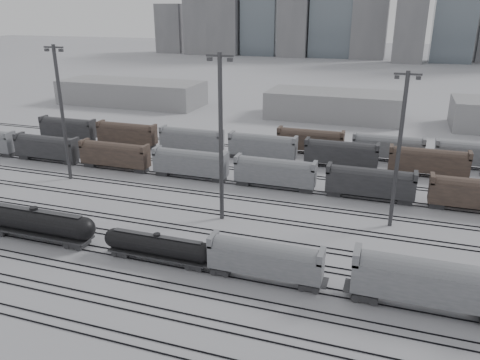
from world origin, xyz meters
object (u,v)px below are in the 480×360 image
(hopper_car_b, at_px, (431,281))
(light_mast_c, at_px, (221,135))
(tank_car_a, at_px, (36,222))
(tank_car_b, at_px, (158,246))
(hopper_car_a, at_px, (265,258))

(hopper_car_b, height_order, light_mast_c, light_mast_c)
(hopper_car_b, bearing_deg, tank_car_a, 180.00)
(tank_car_a, distance_m, hopper_car_b, 52.53)
(tank_car_b, bearing_deg, hopper_car_a, 0.00)
(tank_car_a, bearing_deg, hopper_car_b, 0.00)
(tank_car_a, distance_m, hopper_car_a, 33.93)
(hopper_car_a, bearing_deg, tank_car_b, 180.00)
(hopper_car_a, height_order, light_mast_c, light_mast_c)
(tank_car_a, relative_size, tank_car_b, 1.25)
(tank_car_a, bearing_deg, tank_car_b, 0.00)
(light_mast_c, bearing_deg, tank_car_b, -101.71)
(hopper_car_a, bearing_deg, hopper_car_b, 0.00)
(hopper_car_b, bearing_deg, tank_car_b, 180.00)
(tank_car_a, bearing_deg, hopper_car_a, 0.00)
(tank_car_b, relative_size, hopper_car_b, 0.93)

